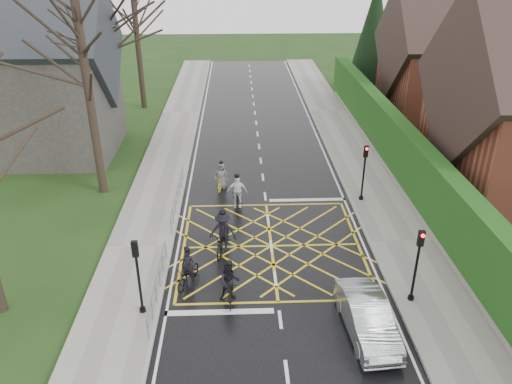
{
  "coord_description": "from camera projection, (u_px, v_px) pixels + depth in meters",
  "views": [
    {
      "loc": [
        -1.46,
        -19.28,
        12.43
      ],
      "look_at": [
        -0.58,
        2.97,
        1.3
      ],
      "focal_mm": 35.0,
      "sensor_mm": 36.0,
      "label": 1
    }
  ],
  "objects": [
    {
      "name": "stone_wall",
      "position": [
        400.0,
        181.0,
        28.32
      ],
      "size": [
        0.5,
        38.0,
        0.7
      ],
      "primitive_type": "cube",
      "color": "slate",
      "rests_on": "ground"
    },
    {
      "name": "sidewalk_left",
      "position": [
        139.0,
        247.0,
        22.6
      ],
      "size": [
        3.0,
        80.0,
        0.15
      ],
      "primitive_type": "cube",
      "color": "gray",
      "rests_on": "ground"
    },
    {
      "name": "railing_north",
      "position": [
        177.0,
        193.0,
        25.91
      ],
      "size": [
        0.05,
        6.04,
        1.03
      ],
      "color": "slate",
      "rests_on": "ground"
    },
    {
      "name": "hedge",
      "position": [
        404.0,
        152.0,
        27.54
      ],
      "size": [
        0.9,
        38.0,
        2.8
      ],
      "primitive_type": "cube",
      "color": "#10390F",
      "rests_on": "stone_wall"
    },
    {
      "name": "conifer",
      "position": [
        373.0,
        37.0,
        44.23
      ],
      "size": [
        4.6,
        4.6,
        10.0
      ],
      "color": "black",
      "rests_on": "ground"
    },
    {
      "name": "cyclist_rear",
      "position": [
        188.0,
        272.0,
        20.12
      ],
      "size": [
        1.25,
        1.83,
        1.69
      ],
      "rotation": [
        0.0,
        0.0,
        -0.41
      ],
      "color": "black",
      "rests_on": "ground"
    },
    {
      "name": "cyclist_mid",
      "position": [
        223.0,
        236.0,
        22.18
      ],
      "size": [
        1.35,
        2.24,
        2.07
      ],
      "rotation": [
        0.0,
        0.0,
        -0.2
      ],
      "color": "black",
      "rests_on": "ground"
    },
    {
      "name": "traffic_light_sw",
      "position": [
        139.0,
        278.0,
        17.91
      ],
      "size": [
        0.24,
        0.31,
        3.21
      ],
      "color": "black",
      "rests_on": "ground"
    },
    {
      "name": "tree_mid",
      "position": [
        99.0,
        11.0,
        31.15
      ],
      "size": [
        10.08,
        10.08,
        12.48
      ],
      "color": "black",
      "rests_on": "ground"
    },
    {
      "name": "ground",
      "position": [
        271.0,
        246.0,
        22.85
      ],
      "size": [
        120.0,
        120.0,
        0.0
      ],
      "primitive_type": "plane",
      "color": "#183210",
      "rests_on": "ground"
    },
    {
      "name": "car",
      "position": [
        367.0,
        317.0,
        17.51
      ],
      "size": [
        1.7,
        4.11,
        1.32
      ],
      "primitive_type": "imported",
      "rotation": [
        0.0,
        0.0,
        0.07
      ],
      "color": "#A3A5AA",
      "rests_on": "ground"
    },
    {
      "name": "cyclist_back",
      "position": [
        230.0,
        286.0,
        19.11
      ],
      "size": [
        0.82,
        1.81,
        1.8
      ],
      "rotation": [
        0.0,
        0.0,
        0.03
      ],
      "color": "black",
      "rests_on": "ground"
    },
    {
      "name": "cyclist_lead",
      "position": [
        222.0,
        179.0,
        28.0
      ],
      "size": [
        0.88,
        1.77,
        1.65
      ],
      "rotation": [
        0.0,
        0.0,
        -0.18
      ],
      "color": "#B3AA15",
      "rests_on": "ground"
    },
    {
      "name": "cyclist_front",
      "position": [
        237.0,
        195.0,
        25.92
      ],
      "size": [
        1.04,
        1.92,
        1.9
      ],
      "rotation": [
        0.0,
        0.0,
        -0.04
      ],
      "color": "black",
      "rests_on": "ground"
    },
    {
      "name": "house_far",
      "position": [
        452.0,
        63.0,
        37.5
      ],
      "size": [
        9.8,
        8.8,
        10.3
      ],
      "color": "brown",
      "rests_on": "ground"
    },
    {
      "name": "traffic_light_ne",
      "position": [
        364.0,
        173.0,
        26.03
      ],
      "size": [
        0.24,
        0.31,
        3.21
      ],
      "rotation": [
        0.0,
        0.0,
        3.14
      ],
      "color": "black",
      "rests_on": "ground"
    },
    {
      "name": "sidewalk_right",
      "position": [
        401.0,
        242.0,
        23.02
      ],
      "size": [
        3.0,
        80.0,
        0.15
      ],
      "primitive_type": "cube",
      "color": "gray",
      "rests_on": "ground"
    },
    {
      "name": "road",
      "position": [
        271.0,
        246.0,
        22.84
      ],
      "size": [
        9.0,
        80.0,
        0.01
      ],
      "primitive_type": "cube",
      "color": "black",
      "rests_on": "ground"
    },
    {
      "name": "traffic_light_se",
      "position": [
        416.0,
        267.0,
        18.52
      ],
      "size": [
        0.24,
        0.31,
        3.21
      ],
      "rotation": [
        0.0,
        0.0,
        3.14
      ],
      "color": "black",
      "rests_on": "ground"
    },
    {
      "name": "tree_far",
      "position": [
        135.0,
        18.0,
        38.97
      ],
      "size": [
        8.4,
        8.4,
        10.4
      ],
      "color": "black",
      "rests_on": "ground"
    },
    {
      "name": "church",
      "position": [
        42.0,
        78.0,
        30.89
      ],
      "size": [
        8.8,
        7.8,
        11.0
      ],
      "color": "#2D2B28",
      "rests_on": "ground"
    },
    {
      "name": "tree_near",
      "position": [
        82.0,
        46.0,
        24.35
      ],
      "size": [
        9.24,
        9.24,
        11.44
      ],
      "color": "black",
      "rests_on": "ground"
    },
    {
      "name": "railing_south",
      "position": [
        157.0,
        281.0,
        19.21
      ],
      "size": [
        0.05,
        5.04,
        1.03
      ],
      "color": "slate",
      "rests_on": "ground"
    }
  ]
}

